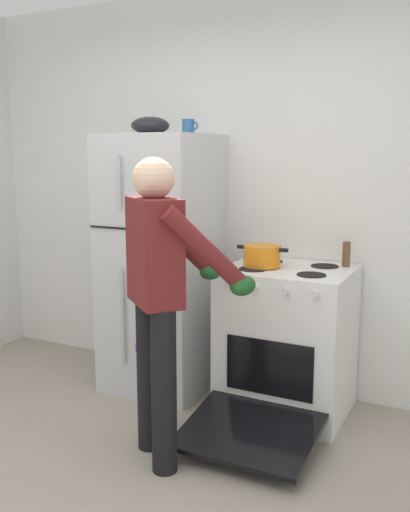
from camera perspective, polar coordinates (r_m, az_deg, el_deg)
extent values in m
cube|color=white|center=(3.99, 4.63, 6.36)|extent=(6.00, 0.10, 2.70)
cube|color=silver|center=(3.93, -4.26, -0.76)|extent=(0.68, 0.68, 1.74)
cube|color=black|center=(3.60, -7.14, 2.66)|extent=(0.67, 0.01, 0.01)
cylinder|color=#B7B7BC|center=(3.75, -8.21, -6.04)|extent=(0.02, 0.02, 0.63)
cylinder|color=#B7B7BC|center=(3.60, -8.57, 7.36)|extent=(0.02, 0.02, 0.33)
cube|color=yellow|center=(3.54, -4.84, -0.66)|extent=(0.04, 0.01, 0.06)
cube|color=purple|center=(3.77, -6.65, -9.06)|extent=(0.04, 0.01, 0.06)
cube|color=orange|center=(3.67, -6.74, -3.92)|extent=(0.04, 0.01, 0.06)
cube|color=white|center=(3.67, 8.20, -8.27)|extent=(0.76, 0.64, 0.92)
cube|color=black|center=(3.40, 6.38, -11.04)|extent=(0.53, 0.01, 0.33)
cylinder|color=black|center=(3.47, 4.79, -1.31)|extent=(0.17, 0.17, 0.01)
cylinder|color=black|center=(3.36, 10.56, -1.85)|extent=(0.17, 0.17, 0.01)
cylinder|color=black|center=(3.74, 6.45, -0.51)|extent=(0.17, 0.17, 0.01)
cylinder|color=black|center=(3.63, 11.85, -0.99)|extent=(0.17, 0.17, 0.01)
cylinder|color=silver|center=(3.35, 2.30, -2.83)|extent=(0.04, 0.03, 0.04)
cylinder|color=silver|center=(3.28, 5.01, -3.13)|extent=(0.04, 0.03, 0.04)
cylinder|color=silver|center=(3.22, 7.98, -3.45)|extent=(0.04, 0.03, 0.04)
cylinder|color=silver|center=(3.17, 10.89, -3.75)|extent=(0.04, 0.03, 0.04)
cube|color=black|center=(3.27, 4.43, -17.05)|extent=(0.72, 0.59, 0.11)
cylinder|color=black|center=(3.20, -5.63, -11.62)|extent=(0.13, 0.13, 0.86)
cylinder|color=black|center=(2.97, -4.11, -13.37)|extent=(0.13, 0.13, 0.86)
cube|color=maroon|center=(2.89, -5.12, 0.46)|extent=(0.40, 0.39, 0.54)
sphere|color=beige|center=(2.85, -5.23, 7.71)|extent=(0.21, 0.21, 0.21)
sphere|color=#3C3C3C|center=(2.85, -5.22, 6.97)|extent=(0.15, 0.15, 0.15)
cylinder|color=maroon|center=(3.13, -2.73, 1.73)|extent=(0.37, 0.41, 0.45)
cylinder|color=maroon|center=(2.77, 0.11, 0.60)|extent=(0.37, 0.41, 0.45)
ellipsoid|color=#1E5123|center=(3.24, 0.64, -1.48)|extent=(0.12, 0.18, 0.10)
ellipsoid|color=#1E5123|center=(2.89, 3.79, -2.96)|extent=(0.12, 0.18, 0.10)
cylinder|color=orange|center=(3.54, 5.71, 0.02)|extent=(0.23, 0.23, 0.13)
cube|color=black|center=(3.58, 3.65, 0.92)|extent=(0.05, 0.03, 0.02)
cube|color=black|center=(3.49, 7.85, 0.58)|extent=(0.05, 0.03, 0.02)
cylinder|color=#2D6093|center=(3.82, -1.67, 12.77)|extent=(0.08, 0.08, 0.10)
torus|color=#2D6093|center=(3.80, -1.07, 12.86)|extent=(0.06, 0.01, 0.06)
cylinder|color=brown|center=(3.64, 13.91, 0.22)|extent=(0.05, 0.05, 0.15)
ellipsoid|color=black|center=(3.91, -5.47, 12.82)|extent=(0.26, 0.26, 0.11)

